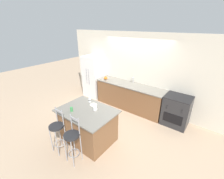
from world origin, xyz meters
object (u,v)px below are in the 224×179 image
at_px(wine_glass, 90,98).
at_px(dinner_plate, 93,105).
at_px(bar_stool_near, 57,130).
at_px(tumbler_cup, 71,109).
at_px(coffee_mug, 95,108).
at_px(oven_range, 176,111).
at_px(bar_stool_far, 72,140).
at_px(refrigerator, 94,76).
at_px(pumpkin_decoration, 106,78).

bearing_deg(wine_glass, dinner_plate, -17.61).
distance_m(bar_stool_near, tumbler_cup, 0.59).
distance_m(bar_stool_near, coffee_mug, 1.02).
bearing_deg(oven_range, coffee_mug, -126.97).
distance_m(coffee_mug, tumbler_cup, 0.59).
bearing_deg(bar_stool_far, bar_stool_near, -178.03).
distance_m(wine_glass, coffee_mug, 0.49).
bearing_deg(oven_range, wine_glass, -137.48).
bearing_deg(bar_stool_near, coffee_mug, 63.73).
height_order(bar_stool_far, tumbler_cup, bar_stool_far).
distance_m(dinner_plate, coffee_mug, 0.28).
relative_size(refrigerator, wine_glass, 9.67).
height_order(coffee_mug, pumpkin_decoration, pumpkin_decoration).
bearing_deg(tumbler_cup, bar_stool_far, -40.13).
distance_m(bar_stool_near, bar_stool_far, 0.53).
xyz_separation_m(bar_stool_near, coffee_mug, (0.43, 0.86, 0.35)).
xyz_separation_m(oven_range, wine_glass, (-1.94, -1.78, 0.56)).
relative_size(bar_stool_near, dinner_plate, 5.78).
height_order(oven_range, wine_glass, wine_glass).
bearing_deg(dinner_plate, bar_stool_near, -101.22).
bearing_deg(coffee_mug, pumpkin_decoration, 122.50).
xyz_separation_m(oven_range, pumpkin_decoration, (-2.71, -0.13, 0.52)).
xyz_separation_m(coffee_mug, pumpkin_decoration, (-1.20, 1.89, 0.03)).
relative_size(bar_stool_near, coffee_mug, 8.93).
height_order(wine_glass, coffee_mug, wine_glass).
xyz_separation_m(refrigerator, pumpkin_decoration, (0.76, -0.12, 0.12)).
bearing_deg(coffee_mug, bar_stool_near, -116.27).
bearing_deg(coffee_mug, refrigerator, 134.42).
distance_m(refrigerator, wine_glass, 2.35).
bearing_deg(pumpkin_decoration, coffee_mug, -57.50).
distance_m(bar_stool_far, dinner_plate, 1.11).
relative_size(refrigerator, dinner_plate, 8.68).
bearing_deg(dinner_plate, coffee_mug, -37.84).
relative_size(wine_glass, coffee_mug, 1.39).
distance_m(oven_range, bar_stool_near, 3.47).
height_order(wine_glass, tumbler_cup, wine_glass).
bearing_deg(bar_stool_near, refrigerator, 118.21).
distance_m(bar_stool_near, pumpkin_decoration, 2.88).
height_order(oven_range, bar_stool_far, bar_stool_far).
relative_size(wine_glass, tumbler_cup, 1.63).
height_order(oven_range, tumbler_cup, tumbler_cup).
bearing_deg(refrigerator, bar_stool_far, -54.06).
distance_m(oven_range, dinner_plate, 2.57).
relative_size(oven_range, dinner_plate, 4.75).
relative_size(bar_stool_near, wine_glass, 6.44).
bearing_deg(bar_stool_far, dinner_plate, 107.60).
bearing_deg(dinner_plate, bar_stool_far, -72.40).
relative_size(refrigerator, coffee_mug, 13.42).
xyz_separation_m(dinner_plate, coffee_mug, (0.22, -0.17, 0.04)).
distance_m(bar_stool_far, wine_glass, 1.27).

